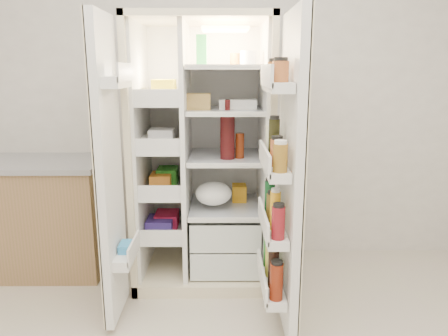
{
  "coord_description": "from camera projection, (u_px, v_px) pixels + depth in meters",
  "views": [
    {
      "loc": [
        0.05,
        -1.26,
        1.47
      ],
      "look_at": [
        0.06,
        1.25,
        0.88
      ],
      "focal_mm": 34.0,
      "sensor_mm": 36.0,
      "label": 1
    }
  ],
  "objects": [
    {
      "name": "freezer_door",
      "position": [
        110.0,
        174.0,
        2.37
      ],
      "size": [
        0.15,
        0.4,
        1.72
      ],
      "color": "white",
      "rests_on": "floor"
    },
    {
      "name": "kitchen_counter",
      "position": [
        29.0,
        215.0,
        3.12
      ],
      "size": [
        1.15,
        0.61,
        0.83
      ],
      "color": "#8F6847",
      "rests_on": "floor"
    },
    {
      "name": "fridge_door",
      "position": [
        287.0,
        181.0,
        2.3
      ],
      "size": [
        0.17,
        0.58,
        1.72
      ],
      "color": "white",
      "rests_on": "floor"
    },
    {
      "name": "refrigerator",
      "position": [
        206.0,
        174.0,
        3.0
      ],
      "size": [
        0.92,
        0.7,
        1.8
      ],
      "color": "beige",
      "rests_on": "floor"
    },
    {
      "name": "wall_back",
      "position": [
        215.0,
        85.0,
        3.2
      ],
      "size": [
        4.0,
        0.02,
        2.7
      ],
      "primitive_type": "cube",
      "color": "silver",
      "rests_on": "floor"
    }
  ]
}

